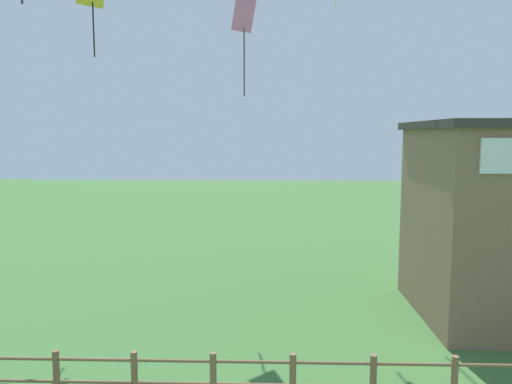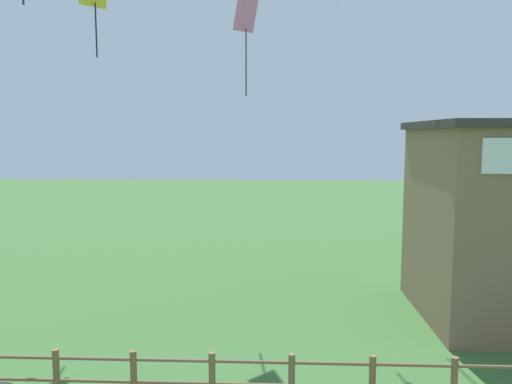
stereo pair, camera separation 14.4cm
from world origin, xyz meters
name	(u,v)px [view 2 (the right image)]	position (x,y,z in m)	size (l,w,h in m)	color
wooden_fence	(252,379)	(0.00, 7.92, 0.68)	(14.93, 0.14, 1.23)	brown
kite_pink_diamond	(246,24)	(-0.55, 14.88, 9.26)	(0.84, 0.82, 3.22)	pink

